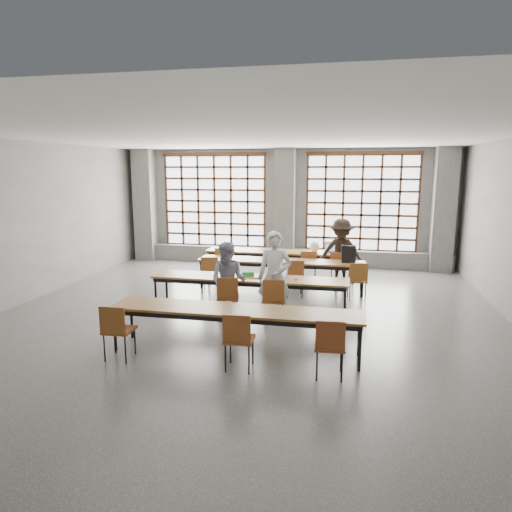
{
  "coord_description": "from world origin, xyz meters",
  "views": [
    {
      "loc": [
        1.9,
        -8.39,
        2.88
      ],
      "look_at": [
        0.1,
        0.4,
        1.17
      ],
      "focal_mm": 32.0,
      "sensor_mm": 36.0,
      "label": 1
    }
  ],
  "objects_px": {
    "chair_back_mid": "(309,264)",
    "mouse": "(296,279)",
    "chair_back_left": "(224,261)",
    "student_male": "(275,277)",
    "chair_back_right": "(339,265)",
    "backpack": "(349,254)",
    "chair_mid_centre": "(295,274)",
    "plastic_bag": "(315,247)",
    "chair_near_left": "(116,327)",
    "student_female": "(229,281)",
    "chair_mid_left": "(210,271)",
    "chair_mid_right": "(358,277)",
    "chair_near_right": "(330,342)",
    "desk_row_a": "(281,253)",
    "chair_front_right": "(274,296)",
    "chair_front_left": "(228,294)",
    "desk_row_c": "(249,280)",
    "red_pouch": "(119,327)",
    "desk_row_d": "(235,313)",
    "chair_near_mid": "(238,336)",
    "green_box": "(248,274)",
    "phone": "(257,278)",
    "desk_row_b": "(281,263)",
    "laptop_back": "(331,250)"
  },
  "relations": [
    {
      "from": "desk_row_b",
      "to": "chair_near_mid",
      "type": "distance_m",
      "value": 4.65
    },
    {
      "from": "desk_row_b",
      "to": "student_female",
      "type": "relative_size",
      "value": 2.64
    },
    {
      "from": "chair_mid_centre",
      "to": "plastic_bag",
      "type": "xyz_separation_m",
      "value": [
        0.3,
        1.9,
        0.34
      ]
    },
    {
      "from": "student_female",
      "to": "chair_back_left",
      "type": "bearing_deg",
      "value": 112.25
    },
    {
      "from": "desk_row_b",
      "to": "chair_back_mid",
      "type": "height_order",
      "value": "chair_back_mid"
    },
    {
      "from": "chair_back_left",
      "to": "plastic_bag",
      "type": "bearing_deg",
      "value": 16.44
    },
    {
      "from": "chair_front_right",
      "to": "backpack",
      "type": "xyz_separation_m",
      "value": [
        1.35,
        2.57,
        0.39
      ]
    },
    {
      "from": "chair_mid_left",
      "to": "chair_mid_centre",
      "type": "relative_size",
      "value": 1.0
    },
    {
      "from": "desk_row_a",
      "to": "backpack",
      "type": "height_order",
      "value": "backpack"
    },
    {
      "from": "student_female",
      "to": "chair_back_right",
      "type": "bearing_deg",
      "value": 60.54
    },
    {
      "from": "green_box",
      "to": "backpack",
      "type": "height_order",
      "value": "backpack"
    },
    {
      "from": "chair_back_mid",
      "to": "mouse",
      "type": "distance_m",
      "value": 2.51
    },
    {
      "from": "desk_row_d",
      "to": "student_male",
      "type": "xyz_separation_m",
      "value": [
        0.36,
        1.63,
        0.21
      ]
    },
    {
      "from": "red_pouch",
      "to": "backpack",
      "type": "bearing_deg",
      "value": 53.49
    },
    {
      "from": "chair_front_right",
      "to": "chair_mid_centre",
      "type": "bearing_deg",
      "value": 84.95
    },
    {
      "from": "chair_front_right",
      "to": "laptop_back",
      "type": "relative_size",
      "value": 2.19
    },
    {
      "from": "desk_row_c",
      "to": "red_pouch",
      "type": "bearing_deg",
      "value": -118.56
    },
    {
      "from": "desk_row_d",
      "to": "red_pouch",
      "type": "relative_size",
      "value": 20.0
    },
    {
      "from": "desk_row_d",
      "to": "chair_mid_left",
      "type": "relative_size",
      "value": 4.55
    },
    {
      "from": "chair_mid_right",
      "to": "chair_back_right",
      "type": "bearing_deg",
      "value": 108.94
    },
    {
      "from": "green_box",
      "to": "phone",
      "type": "relative_size",
      "value": 1.92
    },
    {
      "from": "student_female",
      "to": "desk_row_c",
      "type": "bearing_deg",
      "value": 64.02
    },
    {
      "from": "desk_row_b",
      "to": "chair_near_right",
      "type": "relative_size",
      "value": 4.55
    },
    {
      "from": "desk_row_b",
      "to": "student_male",
      "type": "distance_m",
      "value": 2.41
    },
    {
      "from": "chair_front_right",
      "to": "chair_near_left",
      "type": "xyz_separation_m",
      "value": [
        -2.07,
        -2.13,
        0.0
      ]
    },
    {
      "from": "chair_mid_left",
      "to": "chair_mid_right",
      "type": "distance_m",
      "value": 3.4
    },
    {
      "from": "chair_mid_left",
      "to": "student_female",
      "type": "distance_m",
      "value": 2.0
    },
    {
      "from": "chair_mid_left",
      "to": "mouse",
      "type": "bearing_deg",
      "value": -30.48
    },
    {
      "from": "chair_mid_left",
      "to": "student_female",
      "type": "xyz_separation_m",
      "value": [
        0.93,
        -1.76,
        0.22
      ]
    },
    {
      "from": "chair_front_left",
      "to": "phone",
      "type": "height_order",
      "value": "chair_front_left"
    },
    {
      "from": "chair_near_right",
      "to": "laptop_back",
      "type": "distance_m",
      "value": 6.0
    },
    {
      "from": "chair_back_left",
      "to": "chair_mid_left",
      "type": "xyz_separation_m",
      "value": [
        0.0,
        -1.22,
        0.0
      ]
    },
    {
      "from": "chair_front_right",
      "to": "laptop_back",
      "type": "xyz_separation_m",
      "value": [
        0.91,
        3.85,
        0.25
      ]
    },
    {
      "from": "mouse",
      "to": "chair_near_left",
      "type": "bearing_deg",
      "value": -131.29
    },
    {
      "from": "desk_row_c",
      "to": "green_box",
      "type": "xyz_separation_m",
      "value": [
        -0.05,
        0.08,
        0.11
      ]
    },
    {
      "from": "desk_row_d",
      "to": "chair_near_mid",
      "type": "bearing_deg",
      "value": -72.07
    },
    {
      "from": "desk_row_c",
      "to": "plastic_bag",
      "type": "relative_size",
      "value": 13.99
    },
    {
      "from": "laptop_back",
      "to": "phone",
      "type": "xyz_separation_m",
      "value": [
        -1.33,
        -3.32,
        -0.05
      ]
    },
    {
      "from": "chair_back_right",
      "to": "backpack",
      "type": "xyz_separation_m",
      "value": [
        0.21,
        -0.55,
        0.39
      ]
    },
    {
      "from": "phone",
      "to": "backpack",
      "type": "bearing_deg",
      "value": 48.87
    },
    {
      "from": "chair_mid_centre",
      "to": "chair_front_left",
      "type": "xyz_separation_m",
      "value": [
        -1.06,
        -1.89,
        0.0
      ]
    },
    {
      "from": "desk_row_d",
      "to": "chair_near_right",
      "type": "bearing_deg",
      "value": -22.69
    },
    {
      "from": "chair_mid_centre",
      "to": "desk_row_b",
      "type": "bearing_deg",
      "value": 123.48
    },
    {
      "from": "chair_front_left",
      "to": "laptop_back",
      "type": "distance_m",
      "value": 4.26
    },
    {
      "from": "desk_row_a",
      "to": "laptop_back",
      "type": "bearing_deg",
      "value": 4.66
    },
    {
      "from": "chair_mid_right",
      "to": "chair_near_right",
      "type": "xyz_separation_m",
      "value": [
        -0.43,
        -4.02,
        0.0
      ]
    },
    {
      "from": "chair_mid_centre",
      "to": "chair_near_left",
      "type": "bearing_deg",
      "value": -119.04
    },
    {
      "from": "chair_mid_centre",
      "to": "chair_near_right",
      "type": "relative_size",
      "value": 1.0
    },
    {
      "from": "chair_back_left",
      "to": "student_male",
      "type": "height_order",
      "value": "student_male"
    },
    {
      "from": "phone",
      "to": "desk_row_b",
      "type": "bearing_deg",
      "value": 84.83
    }
  ]
}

